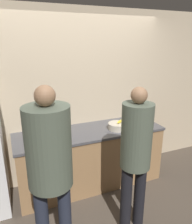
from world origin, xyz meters
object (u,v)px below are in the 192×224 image
object	(u,v)px
fruit_bowl	(118,126)
utensil_crock	(28,132)
person_center	(136,151)
cup_black	(46,130)
bottle_amber	(63,129)
person_left	(50,160)

from	to	relation	value
fruit_bowl	utensil_crock	bearing A→B (deg)	170.31
person_center	utensil_crock	bearing A→B (deg)	132.96
person_center	utensil_crock	xyz separation A→B (m)	(-1.01, 1.08, -0.04)
utensil_crock	cup_black	distance (m)	0.26
person_center	fruit_bowl	bearing A→B (deg)	74.22
person_center	bottle_amber	distance (m)	1.18
cup_black	utensil_crock	bearing A→B (deg)	-172.25
fruit_bowl	bottle_amber	distance (m)	0.80
person_left	fruit_bowl	bearing A→B (deg)	37.12
fruit_bowl	bottle_amber	size ratio (longest dim) A/B	1.78
utensil_crock	cup_black	size ratio (longest dim) A/B	2.58
person_left	fruit_bowl	world-z (taller)	person_left
person_left	utensil_crock	size ratio (longest dim) A/B	7.17
fruit_bowl	utensil_crock	distance (m)	1.27
person_left	cup_black	size ratio (longest dim) A/B	18.49
bottle_amber	cup_black	world-z (taller)	bottle_amber
person_center	bottle_amber	size ratio (longest dim) A/B	10.87
utensil_crock	bottle_amber	distance (m)	0.47
person_center	fruit_bowl	xyz separation A→B (m)	(0.25, 0.87, -0.07)
person_center	cup_black	xyz separation A→B (m)	(-0.76, 1.12, -0.07)
bottle_amber	cup_black	size ratio (longest dim) A/B	1.62
utensil_crock	fruit_bowl	bearing A→B (deg)	-9.69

